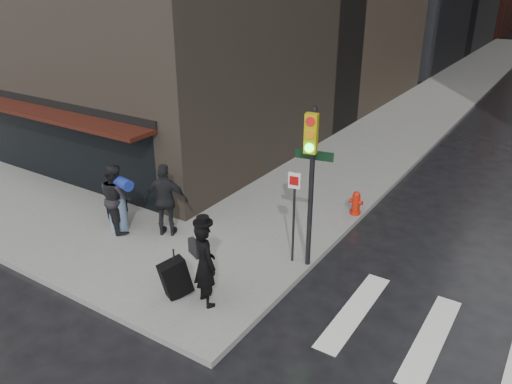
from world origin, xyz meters
TOP-DOWN VIEW (x-y plane):
  - ground at (0.00, 0.00)m, footprint 140.00×140.00m
  - sidewalk_left at (0.00, 27.00)m, footprint 4.00×50.00m
  - storefront at (-7.00, 1.90)m, footprint 8.40×1.11m
  - man_overcoat at (0.67, -0.65)m, footprint 1.39×0.91m
  - man_jeans at (-3.21, 0.68)m, footprint 1.30×1.08m
  - man_greycoat at (-1.92, 1.20)m, footprint 1.26×0.95m
  - traffic_light at (1.88, 1.81)m, footprint 0.95×0.52m
  - fire_hydrant at (1.80, 5.06)m, footprint 0.39×0.31m

SIDE VIEW (x-z plane):
  - ground at x=0.00m, z-range 0.00..0.00m
  - sidewalk_left at x=0.00m, z-range 0.00..0.15m
  - fire_hydrant at x=1.80m, z-range 0.11..0.82m
  - man_overcoat at x=0.67m, z-range -0.02..2.05m
  - man_jeans at x=-3.21m, z-range 0.15..2.03m
  - man_greycoat at x=-1.92m, z-range 0.15..2.14m
  - storefront at x=-7.00m, z-range 0.41..3.24m
  - traffic_light at x=1.88m, z-range 0.71..4.56m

